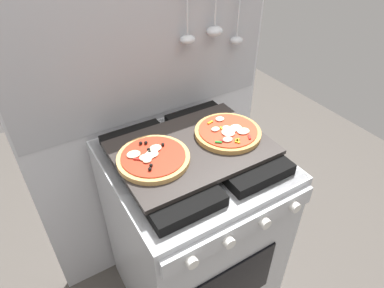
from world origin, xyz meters
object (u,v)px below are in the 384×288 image
stove (192,231)px  baking_tray (192,148)px  pizza_right (228,132)px  pizza_left (153,157)px

stove → baking_tray: bearing=90.0°
baking_tray → pizza_right: 0.15m
stove → baking_tray: size_ratio=1.67×
stove → pizza_left: bearing=178.1°
stove → baking_tray: (0.00, 0.00, 0.46)m
pizza_left → stove: bearing=-1.9°
baking_tray → pizza_right: size_ratio=2.21×
pizza_right → baking_tray: bearing=176.9°
stove → pizza_right: bearing=-2.5°
baking_tray → pizza_left: bearing=178.7°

